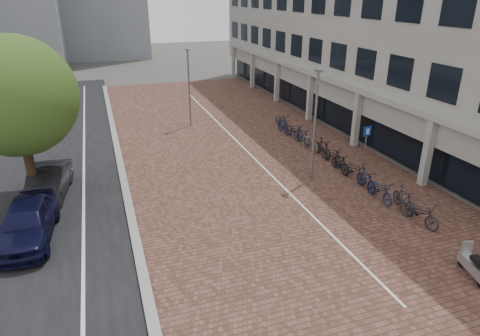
{
  "coord_description": "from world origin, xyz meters",
  "views": [
    {
      "loc": [
        -5.75,
        -10.82,
        8.81
      ],
      "look_at": [
        0.0,
        6.0,
        1.3
      ],
      "focal_mm": 31.36,
      "sensor_mm": 36.0,
      "label": 1
    }
  ],
  "objects_px": {
    "car_navy": "(27,222)",
    "scooter_front": "(475,264)",
    "car_dark": "(48,182)",
    "parking_sign": "(366,141)"
  },
  "relations": [
    {
      "from": "car_navy",
      "to": "car_dark",
      "type": "height_order",
      "value": "car_navy"
    },
    {
      "from": "car_navy",
      "to": "scooter_front",
      "type": "distance_m",
      "value": 15.95
    },
    {
      "from": "car_navy",
      "to": "scooter_front",
      "type": "relative_size",
      "value": 2.85
    },
    {
      "from": "car_navy",
      "to": "car_dark",
      "type": "distance_m",
      "value": 3.76
    },
    {
      "from": "car_dark",
      "to": "parking_sign",
      "type": "distance_m",
      "value": 15.71
    },
    {
      "from": "scooter_front",
      "to": "parking_sign",
      "type": "distance_m",
      "value": 9.27
    },
    {
      "from": "scooter_front",
      "to": "parking_sign",
      "type": "height_order",
      "value": "parking_sign"
    },
    {
      "from": "car_navy",
      "to": "scooter_front",
      "type": "xyz_separation_m",
      "value": [
        14.16,
        -7.34,
        -0.23
      ]
    },
    {
      "from": "scooter_front",
      "to": "car_dark",
      "type": "bearing_deg",
      "value": 155.67
    },
    {
      "from": "car_navy",
      "to": "scooter_front",
      "type": "height_order",
      "value": "car_navy"
    }
  ]
}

